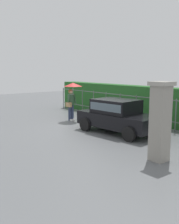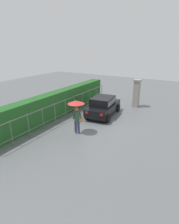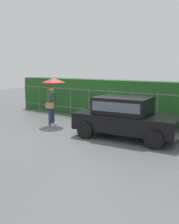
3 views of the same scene
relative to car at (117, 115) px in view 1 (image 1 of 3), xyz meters
name	(u,v)px [view 1 (image 1 of 3)]	position (x,y,z in m)	size (l,w,h in m)	color
ground_plane	(87,128)	(-1.55, -0.52, -0.80)	(40.00, 40.00, 0.00)	slate
car	(117,115)	(0.00, 0.00, 0.00)	(3.87, 2.18, 1.48)	black
pedestrian	(72,93)	(-3.59, 0.00, 0.74)	(1.00, 1.00, 2.08)	#2D3856
gate_pillar	(160,121)	(3.44, -1.52, 0.44)	(0.60, 0.60, 2.42)	gray
fence_section	(120,106)	(-1.98, 2.09, 0.02)	(11.80, 0.05, 1.50)	#59605B
hedge_row	(131,102)	(-1.98, 2.96, 0.15)	(12.75, 0.90, 1.90)	#235B23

